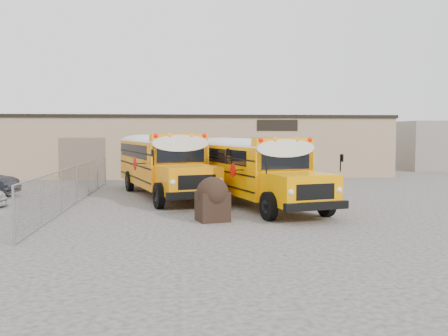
{
  "coord_description": "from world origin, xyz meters",
  "views": [
    {
      "loc": [
        -1.09,
        -21.04,
        3.32
      ],
      "look_at": [
        1.07,
        3.51,
        1.6
      ],
      "focal_mm": 40.0,
      "sensor_mm": 36.0,
      "label": 1
    }
  ],
  "objects": [
    {
      "name": "school_bus_left",
      "position": [
        -3.96,
        12.42,
        1.92
      ],
      "size": [
        5.77,
        11.67,
        3.32
      ],
      "color": "orange",
      "rests_on": "ground"
    },
    {
      "name": "warehouse",
      "position": [
        -0.0,
        19.99,
        2.37
      ],
      "size": [
        30.2,
        10.2,
        4.67
      ],
      "color": "#9E8661",
      "rests_on": "ground"
    },
    {
      "name": "distant_building_right",
      "position": [
        24.0,
        24.0,
        2.2
      ],
      "size": [
        10.0,
        8.0,
        4.4
      ],
      "primitive_type": "cube",
      "color": "gray",
      "rests_on": "ground"
    },
    {
      "name": "chainlink_fence",
      "position": [
        -6.0,
        3.0,
        0.9
      ],
      "size": [
        0.07,
        18.07,
        1.81
      ],
      "color": "gray",
      "rests_on": "ground"
    },
    {
      "name": "tarp_bundle",
      "position": [
        0.12,
        -2.39,
        0.86
      ],
      "size": [
        1.35,
        1.27,
        1.68
      ],
      "color": "black",
      "rests_on": "ground"
    },
    {
      "name": "ground",
      "position": [
        0.0,
        0.0,
        0.0
      ],
      "size": [
        120.0,
        120.0,
        0.0
      ],
      "primitive_type": "plane",
      "color": "#383634",
      "rests_on": "ground"
    },
    {
      "name": "school_bus_right",
      "position": [
        0.51,
        8.48,
        1.83
      ],
      "size": [
        5.41,
        11.1,
        3.16
      ],
      "color": "#FF9C00",
      "rests_on": "ground"
    }
  ]
}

